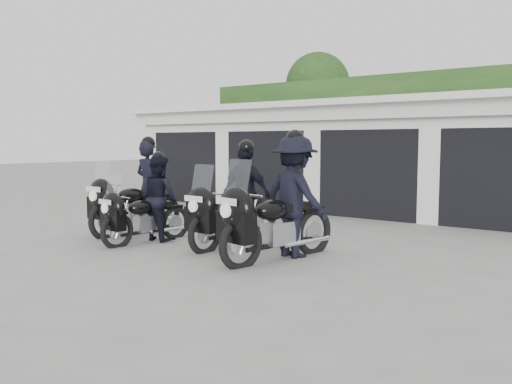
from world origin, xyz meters
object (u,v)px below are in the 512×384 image
Objects in this scene: police_bike_d at (286,202)px; police_bike_b at (152,203)px; police_bike_a at (137,193)px; police_bike_c at (239,199)px.

police_bike_b is at bearing -163.46° from police_bike_d.
police_bike_c is at bearing 5.82° from police_bike_a.
police_bike_a is 3.90m from police_bike_d.
police_bike_d is at bearing -14.83° from police_bike_c.
police_bike_c is at bearing 30.08° from police_bike_b.
police_bike_a is at bearing -172.42° from police_bike_d.
police_bike_d reaches higher than police_bike_a.
police_bike_a is 1.04× the size of police_bike_c.
police_bike_b is (1.01, -0.51, -0.08)m from police_bike_a.
police_bike_d reaches higher than police_bike_b.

